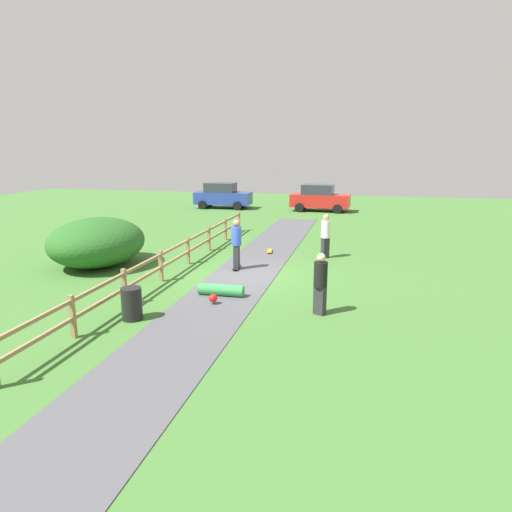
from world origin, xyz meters
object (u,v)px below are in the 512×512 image
Objects in this scene: bystander_white at (326,234)px; skateboard_loose at (270,251)px; skater_fallen at (220,291)px; parked_car_blue at (222,196)px; bystander_black at (320,281)px; parked_car_red at (320,198)px; trash_bin at (132,304)px; skater_riding at (236,242)px; bush_large at (97,242)px.

skateboard_loose is at bearing 170.06° from bystander_white.
skater_fallen is 21.70m from parked_car_blue.
bystander_black is at bearing -15.19° from skater_fallen.
bystander_white is 14.77m from parked_car_red.
parked_car_blue reaches higher than bystander_black.
parked_car_red is at bearing 0.02° from parked_car_blue.
skateboard_loose is at bearing 77.57° from trash_bin.
trash_bin is at bearing -162.21° from bystander_black.
trash_bin is at bearing -102.43° from skateboard_loose.
parked_car_red reaches higher than skater_fallen.
skater_riding is 18.37m from parked_car_blue.
skater_fallen is at bearing -24.43° from bush_large.
parked_car_red is (1.37, 17.38, -0.13)m from skater_riding.
skater_riding is 4.13m from bystander_white.
bush_large is 19.31m from parked_car_red.
trash_bin is at bearing -125.43° from skater_fallen.
skateboard_loose is at bearing 87.99° from skater_fallen.
skater_riding is 3.36m from skateboard_loose.
skater_fallen is 6.51m from skateboard_loose.
bystander_white reaches higher than skateboard_loose.
bystander_black is (9.10, -3.55, 0.03)m from bush_large.
parked_car_blue is (-9.08, 14.66, -0.08)m from bystander_white.
parked_car_blue is (-9.57, 21.59, -0.02)m from bystander_black.
bush_large is 2.21× the size of skater_riding.
trash_bin is at bearing -117.63° from bystander_white.
skater_riding is at bearing 130.47° from bystander_black.
skateboard_loose is 0.19× the size of parked_car_blue.
bystander_black is 0.42× the size of parked_car_blue.
skater_riding is 17.43m from parked_car_red.
parked_car_red is (6.87, 18.05, 0.01)m from bush_large.
trash_bin is 0.51× the size of bystander_black.
parked_car_red is at bearing 69.16° from bush_large.
parked_car_red reaches higher than bush_large.
trash_bin is 23.64m from parked_car_blue.
bush_large is at bearing -148.08° from skateboard_loose.
trash_bin is 0.48× the size of bystander_white.
trash_bin reaches higher than skateboard_loose.
skateboard_loose is at bearing 31.92° from bush_large.
bush_large is at bearing 158.69° from bystander_black.
trash_bin is 5.22m from bystander_black.
skater_riding reaches higher than bystander_white.
bystander_white is at bearing 65.90° from skater_fallen.
bush_large is 5.14× the size of skateboard_loose.
skater_riding is (1.34, 5.81, 0.64)m from trash_bin.
bush_large is 0.99× the size of parked_car_red.
parked_car_blue is at bearing 101.29° from trash_bin.
skateboard_loose is (6.13, 3.82, -0.86)m from bush_large.
parked_car_red is at bearing 95.90° from bystander_black.
bystander_black reaches higher than skateboard_loose.
bush_large is 6.53m from skater_fallen.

